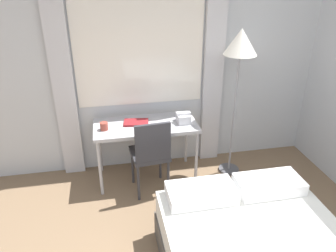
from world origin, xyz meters
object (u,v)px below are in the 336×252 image
desk_chair (151,152)px  mug (104,126)px  desk (146,129)px  book (136,122)px  standing_lamp (240,51)px  telephone (183,118)px

desk_chair → mug: desk_chair is taller
desk → book: size_ratio=3.89×
desk_chair → standing_lamp: bearing=8.0°
desk_chair → standing_lamp: 1.46m
desk_chair → mug: 0.59m
standing_lamp → mug: standing_lamp is taller
standing_lamp → book: standing_lamp is taller
desk_chair → standing_lamp: standing_lamp is taller
telephone → mug: telephone is taller
desk → mug: size_ratio=13.55×
desk → desk_chair: desk_chair is taller
standing_lamp → mug: bearing=179.5°
desk_chair → telephone: size_ratio=5.02×
standing_lamp → book: bearing=174.6°
standing_lamp → mug: 1.70m
telephone → mug: (-0.91, -0.03, -0.01)m
standing_lamp → book: (-1.15, 0.11, -0.80)m
desk → desk_chair: (0.01, -0.31, -0.13)m
standing_lamp → desk: bearing=176.2°
desk → mug: (-0.47, -0.06, 0.11)m
desk → telephone: telephone is taller
desk → desk_chair: 0.34m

